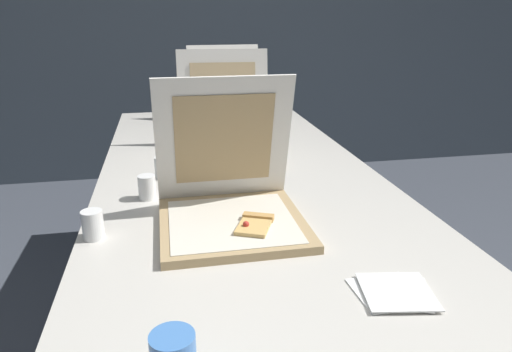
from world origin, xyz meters
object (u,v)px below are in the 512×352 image
object	(u,v)px
pizza_box_middle	(227,141)
cup_white_near_center	(147,187)
table	(241,187)
napkin_pile	(394,292)
cup_white_mid	(163,168)
pizza_box_back	(232,116)
pizza_box_front	(231,204)
cup_white_near_left	(93,225)

from	to	relation	value
pizza_box_middle	cup_white_near_center	xyz separation A→B (m)	(-0.30, -0.42, -0.02)
table	pizza_box_middle	world-z (taller)	pizza_box_middle
pizza_box_middle	napkin_pile	xyz separation A→B (m)	(0.20, -1.04, -0.05)
table	cup_white_mid	xyz separation A→B (m)	(-0.27, 0.03, 0.08)
pizza_box_back	pizza_box_middle	bearing A→B (deg)	-102.84
cup_white_near_center	cup_white_mid	xyz separation A→B (m)	(0.05, 0.18, 0.00)
pizza_box_front	pizza_box_middle	bearing A→B (deg)	82.91
table	cup_white_near_center	distance (m)	0.36
pizza_box_back	cup_white_mid	bearing A→B (deg)	-117.88
cup_white_mid	pizza_box_back	bearing A→B (deg)	64.04
pizza_box_middle	napkin_pile	bearing A→B (deg)	-75.56
table	napkin_pile	world-z (taller)	napkin_pile
pizza_box_front	pizza_box_middle	distance (m)	0.65
cup_white_near_center	cup_white_near_left	bearing A→B (deg)	-117.38
pizza_box_front	cup_white_near_left	size ratio (longest dim) A/B	5.20
table	pizza_box_middle	distance (m)	0.29
table	pizza_box_middle	xyz separation A→B (m)	(-0.01, 0.27, 0.10)
napkin_pile	pizza_box_middle	bearing A→B (deg)	100.89
cup_white_near_left	cup_white_mid	xyz separation A→B (m)	(0.17, 0.43, 0.00)
pizza_box_middle	cup_white_mid	size ratio (longest dim) A/B	6.13
table	napkin_pile	xyz separation A→B (m)	(0.19, -0.77, 0.05)
cup_white_mid	napkin_pile	world-z (taller)	cup_white_mid
table	pizza_box_back	xyz separation A→B (m)	(0.08, 0.74, 0.10)
pizza_box_back	cup_white_near_center	xyz separation A→B (m)	(-0.39, -0.89, -0.02)
pizza_box_back	napkin_pile	xyz separation A→B (m)	(0.11, -1.51, -0.05)
pizza_box_front	cup_white_mid	size ratio (longest dim) A/B	5.20
cup_white_near_left	napkin_pile	distance (m)	0.73
pizza_box_middle	cup_white_near_center	world-z (taller)	pizza_box_middle
pizza_box_front	cup_white_mid	xyz separation A→B (m)	(-0.18, 0.41, -0.02)
pizza_box_middle	cup_white_near_left	bearing A→B (deg)	-119.24
pizza_box_back	napkin_pile	distance (m)	1.52
cup_white_near_left	cup_white_near_center	size ratio (longest dim) A/B	1.00
pizza_box_middle	cup_white_near_left	xyz separation A→B (m)	(-0.43, -0.67, -0.02)
pizza_box_middle	pizza_box_back	distance (m)	0.48
cup_white_mid	napkin_pile	distance (m)	0.92
pizza_box_front	pizza_box_middle	size ratio (longest dim) A/B	0.85
pizza_box_middle	pizza_box_front	bearing A→B (deg)	-93.14
cup_white_near_left	cup_white_near_center	distance (m)	0.28
pizza_box_back	pizza_box_front	bearing A→B (deg)	-100.41
table	pizza_box_back	bearing A→B (deg)	83.86
pizza_box_back	napkin_pile	bearing A→B (deg)	-87.79
pizza_box_front	napkin_pile	distance (m)	0.49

